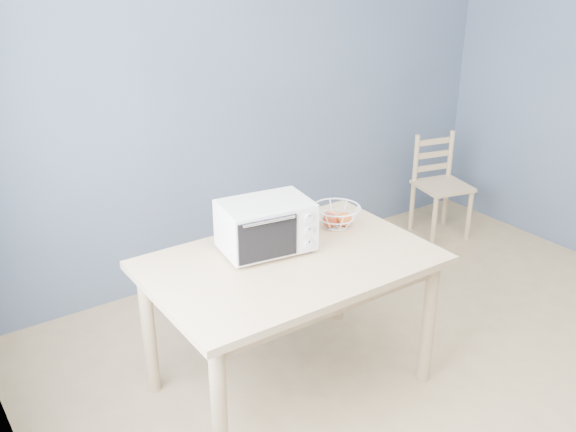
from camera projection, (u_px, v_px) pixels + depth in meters
room at (555, 178)px, 2.60m from camera, size 4.01×4.51×2.61m
dining_table at (291, 277)px, 3.18m from camera, size 1.40×0.90×0.75m
toaster_oven at (263, 226)px, 3.16m from camera, size 0.48×0.37×0.26m
fruit_basket at (336, 216)px, 3.46m from camera, size 0.34×0.34×0.12m
dining_chair at (440, 187)px, 5.05m from camera, size 0.45×0.45×0.80m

